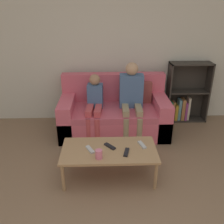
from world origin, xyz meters
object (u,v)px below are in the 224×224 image
object	(u,v)px
person_child	(95,103)
tv_remote_2	(90,149)
couch	(114,114)
cup_near	(99,154)
bookshelf	(184,97)
tv_remote_0	(110,146)
tv_remote_1	(126,152)
tv_remote_3	(142,145)
coffee_table	(109,152)
person_adult	(132,95)

from	to	relation	value
person_child	tv_remote_2	xyz separation A→B (m)	(-0.02, -1.10, -0.16)
couch	cup_near	bearing A→B (deg)	-99.58
bookshelf	tv_remote_2	bearing A→B (deg)	-134.92
tv_remote_0	person_child	bearing A→B (deg)	61.00
tv_remote_1	tv_remote_2	world-z (taller)	same
tv_remote_1	tv_remote_3	bearing A→B (deg)	50.81
couch	coffee_table	xyz separation A→B (m)	(-0.11, -1.21, 0.06)
person_adult	tv_remote_2	distance (m)	1.32
tv_remote_1	tv_remote_2	distance (m)	0.44
coffee_table	tv_remote_3	distance (m)	0.42
cup_near	tv_remote_3	xyz separation A→B (m)	(0.53, 0.26, -0.04)
cup_near	person_adult	bearing A→B (deg)	68.98
person_child	tv_remote_1	bearing A→B (deg)	-66.62
coffee_table	cup_near	world-z (taller)	cup_near
tv_remote_0	tv_remote_1	bearing A→B (deg)	-76.21
person_adult	tv_remote_0	xyz separation A→B (m)	(-0.37, -1.08, -0.28)
person_adult	person_child	distance (m)	0.60
person_child	tv_remote_1	size ratio (longest dim) A/B	5.64
cup_near	tv_remote_2	xyz separation A→B (m)	(-0.11, 0.17, -0.04)
person_adult	person_child	xyz separation A→B (m)	(-0.59, -0.04, -0.11)
couch	tv_remote_2	xyz separation A→B (m)	(-0.35, -1.23, 0.10)
bookshelf	tv_remote_3	xyz separation A→B (m)	(-0.99, -1.55, -0.03)
cup_near	tv_remote_1	world-z (taller)	cup_near
coffee_table	person_adult	xyz separation A→B (m)	(0.38, 1.13, 0.32)
person_child	person_adult	bearing A→B (deg)	8.19
coffee_table	bookshelf	bearing A→B (deg)	49.20
couch	tv_remote_1	distance (m)	1.31
couch	coffee_table	bearing A→B (deg)	-95.41
couch	tv_remote_3	bearing A→B (deg)	-75.36
person_child	tv_remote_3	bearing A→B (deg)	-54.47
cup_near	tv_remote_0	xyz separation A→B (m)	(0.13, 0.23, -0.04)
cup_near	tv_remote_1	size ratio (longest dim) A/B	0.61
tv_remote_1	tv_remote_2	xyz separation A→B (m)	(-0.44, 0.07, 0.00)
coffee_table	tv_remote_3	bearing A→B (deg)	9.93
tv_remote_2	tv_remote_3	world-z (taller)	same
bookshelf	tv_remote_1	xyz separation A→B (m)	(-1.20, -1.71, -0.03)
person_adult	coffee_table	bearing A→B (deg)	-107.51
person_child	tv_remote_3	size ratio (longest dim) A/B	5.63
bookshelf	cup_near	xyz separation A→B (m)	(-1.52, -1.81, 0.02)
cup_near	tv_remote_1	bearing A→B (deg)	16.48
tv_remote_1	tv_remote_2	size ratio (longest dim) A/B	1.02
coffee_table	person_child	distance (m)	1.12
cup_near	coffee_table	bearing A→B (deg)	56.65
person_child	coffee_table	bearing A→B (deg)	-75.17
coffee_table	tv_remote_2	distance (m)	0.24
tv_remote_1	coffee_table	bearing A→B (deg)	170.13
cup_near	couch	bearing A→B (deg)	80.42
tv_remote_0	tv_remote_1	xyz separation A→B (m)	(0.19, -0.14, 0.00)
person_child	tv_remote_2	distance (m)	1.11
couch	tv_remote_2	distance (m)	1.28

